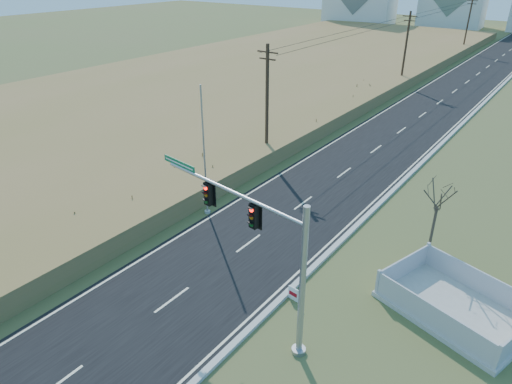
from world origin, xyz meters
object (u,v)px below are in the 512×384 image
at_px(fence_enclosure, 455,307).
at_px(open_sign, 293,294).
at_px(bare_tree, 440,195).
at_px(traffic_signal_mast, 267,248).
at_px(flagpole, 205,166).

bearing_deg(fence_enclosure, open_sign, -133.34).
xyz_separation_m(fence_enclosure, open_sign, (-6.38, -3.65, 0.10)).
xyz_separation_m(fence_enclosure, bare_tree, (-2.35, 3.48, 3.63)).
bearing_deg(traffic_signal_mast, open_sign, 99.53).
bearing_deg(flagpole, bare_tree, 14.12).
relative_size(traffic_signal_mast, open_sign, 12.14).
height_order(traffic_signal_mast, open_sign, traffic_signal_mast).
xyz_separation_m(traffic_signal_mast, flagpole, (-8.97, 6.23, -0.96)).
bearing_deg(fence_enclosure, traffic_signal_mast, -119.58).
relative_size(flagpole, bare_tree, 1.70).
bearing_deg(open_sign, bare_tree, 67.46).
relative_size(fence_enclosure, open_sign, 10.02).
bearing_deg(bare_tree, flagpole, -165.88).
relative_size(traffic_signal_mast, fence_enclosure, 1.21).
distance_m(flagpole, bare_tree, 13.34).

